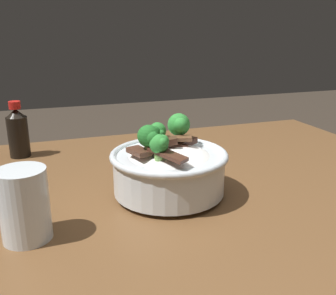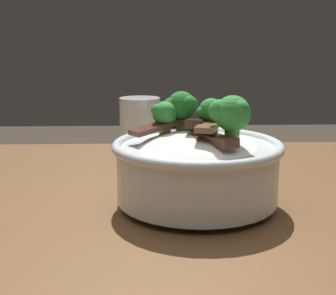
% 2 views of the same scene
% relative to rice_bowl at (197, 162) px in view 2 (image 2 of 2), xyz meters
% --- Properties ---
extents(rice_bowl, '(0.22, 0.22, 0.15)m').
position_rel_rice_bowl_xyz_m(rice_bowl, '(0.00, 0.00, 0.00)').
color(rice_bowl, silver).
rests_on(rice_bowl, dining_table).
extents(drinking_glass, '(0.07, 0.07, 0.11)m').
position_rel_rice_bowl_xyz_m(drinking_glass, '(0.08, -0.25, -0.01)').
color(drinking_glass, white).
rests_on(drinking_glass, dining_table).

